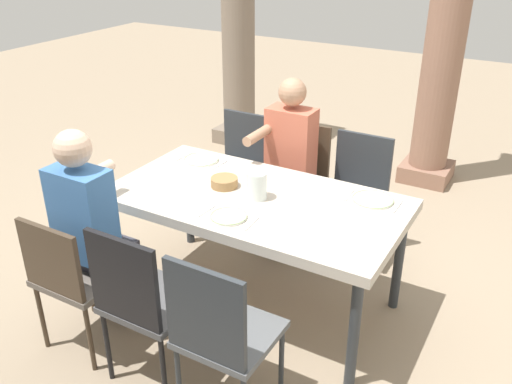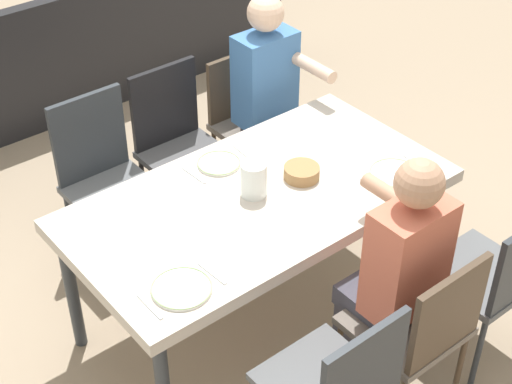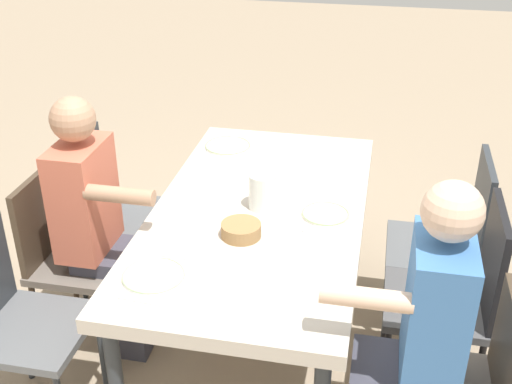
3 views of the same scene
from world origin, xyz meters
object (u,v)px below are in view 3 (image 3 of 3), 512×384
chair_mid_north (69,249)px  chair_east_north (108,203)px  water_pitcher (262,193)px  bread_basket (241,230)px  plate_0 (154,276)px  plate_2 (228,146)px  diner_man_white (414,336)px  chair_mid_south (458,292)px  chair_east_south (451,237)px  dining_table (259,221)px  chair_west_north (13,317)px  chair_west_south (464,384)px  plate_1 (325,215)px  diner_woman_green (100,224)px

chair_mid_north → chair_east_north: 0.47m
water_pitcher → bread_basket: 0.26m
plate_0 → bread_basket: bearing=-35.9°
plate_2 → diner_man_white: bearing=-142.6°
chair_east_north → plate_0: 1.13m
chair_mid_south → chair_east_south: size_ratio=1.01×
dining_table → plate_2: size_ratio=7.26×
chair_west_north → plate_2: (1.29, -0.59, 0.25)m
chair_west_north → dining_table: bearing=-53.4°
chair_west_north → chair_mid_north: size_ratio=0.99×
chair_east_south → diner_man_white: diner_man_white is taller
diner_man_white → bread_basket: bearing=59.6°
chair_west_south → chair_east_south: size_ratio=0.92×
chair_east_north → plate_0: size_ratio=3.76×
chair_east_south → water_pitcher: 0.99m
chair_west_south → water_pitcher: (0.68, 0.88, 0.33)m
chair_east_north → plate_1: chair_east_north is taller
chair_east_south → water_pitcher: size_ratio=5.64×
chair_west_north → chair_mid_south: 1.86m
dining_table → chair_west_north: chair_west_north is taller
dining_table → bread_basket: bread_basket is taller
chair_east_north → chair_east_south: size_ratio=0.95×
chair_mid_north → chair_west_south: bearing=-106.0°
plate_1 → plate_2: (0.64, 0.60, -0.00)m
chair_mid_north → bread_basket: bearing=-96.0°
plate_2 → chair_mid_north: bearing=143.1°
dining_table → chair_mid_south: chair_mid_south is taller
chair_mid_south → diner_man_white: size_ratio=0.73×
chair_mid_south → diner_man_white: bearing=158.2°
diner_man_white → plate_2: (1.30, 0.99, 0.08)m
chair_east_north → diner_man_white: (-0.99, -1.58, 0.18)m
chair_west_north → bread_basket: 1.00m
chair_east_north → diner_woman_green: diner_woman_green is taller
plate_0 → bread_basket: 0.45m
diner_woman_green → diner_man_white: bearing=-110.0°
chair_east_south → diner_woman_green: size_ratio=0.73×
chair_mid_north → plate_2: bearing=-36.9°
plate_1 → plate_0: bearing=135.3°
chair_east_south → diner_woman_green: bearing=106.5°
plate_0 → chair_west_north: bearing=95.6°
chair_east_north → bread_basket: chair_east_north is taller
chair_mid_south → plate_0: bearing=110.9°
chair_west_north → plate_2: bearing=-24.5°
diner_woman_green → diner_man_white: size_ratio=0.99×
chair_west_south → chair_mid_south: (0.51, -0.01, 0.04)m
dining_table → chair_west_south: chair_west_south is taller
chair_east_north → chair_east_south: bearing=-90.0°
bread_basket → chair_west_north: bearing=115.9°
diner_man_white → bread_basket: size_ratio=7.74×
chair_east_north → plate_1: size_ratio=4.30×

